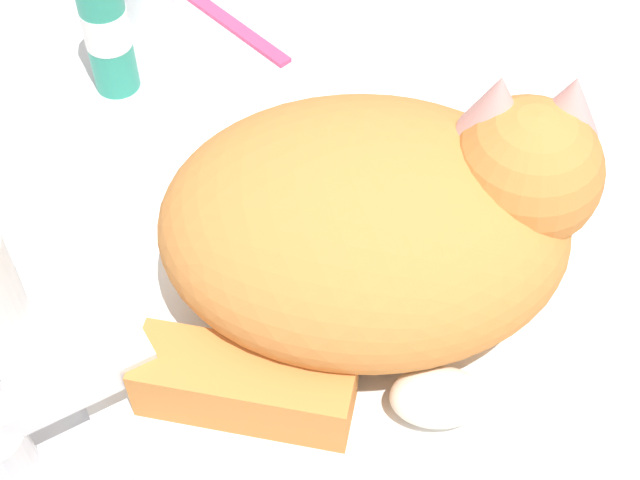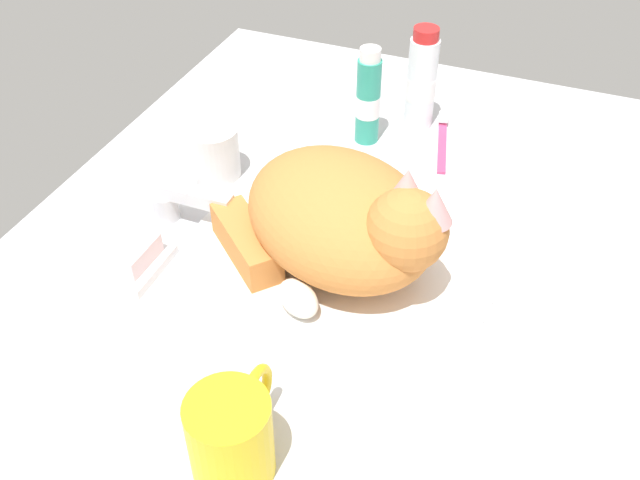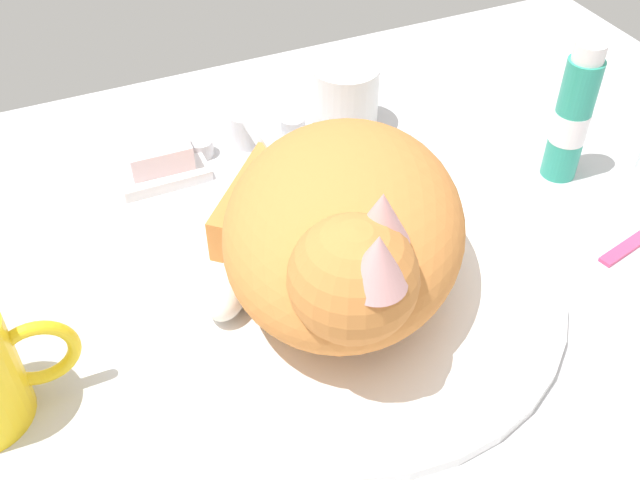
{
  "view_description": "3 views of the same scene",
  "coord_description": "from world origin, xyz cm",
  "views": [
    {
      "loc": [
        -29.95,
        20.32,
        51.18
      ],
      "look_at": [
        1.57,
        2.12,
        5.61
      ],
      "focal_mm": 52.99,
      "sensor_mm": 36.0,
      "label": 1
    },
    {
      "loc": [
        -61.25,
        -22.04,
        59.5
      ],
      "look_at": [
        -2.62,
        1.41,
        5.31
      ],
      "focal_mm": 40.76,
      "sensor_mm": 36.0,
      "label": 2
    },
    {
      "loc": [
        -20.07,
        -40.2,
        46.47
      ],
      "look_at": [
        -2.12,
        0.01,
        6.45
      ],
      "focal_mm": 41.79,
      "sensor_mm": 36.0,
      "label": 3
    }
  ],
  "objects": [
    {
      "name": "toothpaste_bottle",
      "position": [
        27.29,
        5.89,
        6.87
      ],
      "size": [
        3.58,
        3.58,
        14.69
      ],
      "color": "teal",
      "rests_on": "ground_plane"
    },
    {
      "name": "cat",
      "position": [
        -0.69,
        -0.91,
        7.61
      ],
      "size": [
        29.32,
        32.09,
        15.53
      ],
      "color": "#D17F3D",
      "rests_on": "sink_basin"
    },
    {
      "name": "faucet",
      "position": [
        0.0,
        22.37,
        2.59
      ],
      "size": [
        13.37,
        11.57,
        5.72
      ],
      "color": "silver",
      "rests_on": "ground_plane"
    },
    {
      "name": "soap_dish",
      "position": [
        -9.98,
        22.28,
        0.6
      ],
      "size": [
        9.0,
        6.4,
        1.2
      ],
      "primitive_type": "cube",
      "color": "white",
      "rests_on": "ground_plane"
    },
    {
      "name": "soap_bar",
      "position": [
        -9.98,
        22.28,
        2.5
      ],
      "size": [
        6.35,
        4.31,
        2.59
      ],
      "primitive_type": "cube",
      "rotation": [
        0.0,
        0.0,
        -0.02
      ],
      "color": "silver",
      "rests_on": "soap_dish"
    },
    {
      "name": "mouthwash_bottle",
      "position": [
        34.41,
        -0.44,
        7.34
      ],
      "size": [
        4.46,
        4.46,
        15.66
      ],
      "color": "white",
      "rests_on": "ground_plane"
    },
    {
      "name": "rinse_cup",
      "position": [
        11.0,
        22.7,
        3.67
      ],
      "size": [
        7.22,
        7.22,
        7.34
      ],
      "color": "white",
      "rests_on": "ground_plane"
    },
    {
      "name": "coffee_mug",
      "position": [
        -29.45,
        -0.96,
        4.62
      ],
      "size": [
        11.95,
        7.66,
        9.24
      ],
      "color": "yellow",
      "rests_on": "ground_plane"
    },
    {
      "name": "toothbrush",
      "position": [
        30.73,
        -4.92,
        0.52
      ],
      "size": [
        14.63,
        4.71,
        1.6
      ],
      "color": "#D83F72",
      "rests_on": "ground_plane"
    },
    {
      "name": "sink_basin",
      "position": [
        0.0,
        0.0,
        0.53
      ],
      "size": [
        37.67,
        37.67,
        1.06
      ],
      "primitive_type": "cylinder",
      "color": "white",
      "rests_on": "ground_plane"
    },
    {
      "name": "ground_plane",
      "position": [
        0.0,
        0.0,
        -1.5
      ],
      "size": [
        110.0,
        82.5,
        3.0
      ],
      "primitive_type": "cube",
      "color": "silver"
    }
  ]
}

